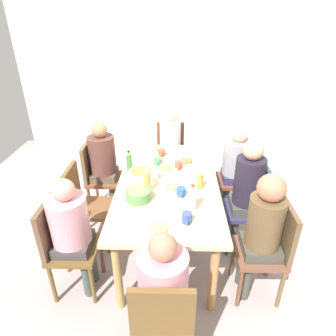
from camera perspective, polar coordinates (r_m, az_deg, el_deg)
ground_plane at (r=3.33m, az=0.00°, el=-14.18°), size 5.69×5.69×0.00m
wall_left at (r=4.99m, az=0.74°, el=17.10°), size 0.12×4.94×2.60m
dining_table at (r=2.91m, az=0.00°, el=-4.11°), size 1.80×0.97×0.77m
chair_0 at (r=3.11m, az=16.21°, el=-6.87°), size 0.40×0.40×0.90m
person_0 at (r=2.98m, az=15.03°, el=-3.58°), size 0.30×0.30×1.21m
chair_1 at (r=4.13m, az=0.45°, el=3.26°), size 0.40×0.40×0.90m
person_1 at (r=3.96m, az=0.44°, el=5.32°), size 0.30×0.30×1.19m
chair_2 at (r=3.61m, az=14.08°, el=-1.47°), size 0.40×0.40×0.90m
person_2 at (r=3.51m, az=12.95°, el=0.97°), size 0.32×0.32×1.12m
chair_3 at (r=2.66m, az=19.19°, el=-14.20°), size 0.40×0.40×0.90m
person_3 at (r=2.51m, az=17.89°, el=-10.83°), size 0.30×0.30×1.19m
chair_4 at (r=3.15m, az=-16.01°, el=-6.43°), size 0.40×0.40×0.90m
chair_5 at (r=2.70m, az=-19.54°, el=-13.54°), size 0.40×0.40×0.90m
person_5 at (r=2.56m, az=-18.21°, el=-10.84°), size 0.32×0.32×1.13m
chair_6 at (r=3.64m, az=-13.47°, el=-1.13°), size 0.40×0.40×0.90m
person_6 at (r=3.53m, az=-12.37°, el=1.50°), size 0.31×0.31×1.16m
chair_7 at (r=2.09m, az=-1.00°, el=-27.37°), size 0.40×0.40×0.90m
person_7 at (r=2.01m, az=-0.93°, el=-22.47°), size 0.31×0.31×1.13m
plate_0 at (r=2.74m, az=0.77°, el=-3.84°), size 0.22×0.22×0.04m
plate_1 at (r=3.51m, az=-1.73°, el=3.56°), size 0.24×0.24×0.04m
plate_2 at (r=3.23m, az=3.56°, el=1.30°), size 0.26×0.26×0.04m
plate_3 at (r=3.08m, az=-0.33°, el=-0.11°), size 0.25×0.25×0.04m
plate_4 at (r=2.27m, az=-1.63°, el=-11.66°), size 0.26×0.26×0.04m
bowl_0 at (r=2.58m, az=-5.77°, el=-5.06°), size 0.22×0.22×0.11m
bowl_1 at (r=2.90m, az=-5.03°, el=-1.22°), size 0.28×0.28×0.10m
cup_0 at (r=3.09m, az=2.03°, el=0.57°), size 0.12×0.08×0.08m
cup_1 at (r=2.32m, az=3.70°, el=-9.61°), size 0.12×0.08×0.09m
cup_2 at (r=3.02m, az=-5.52°, el=-0.22°), size 0.11×0.08×0.08m
cup_3 at (r=2.88m, az=-2.59°, el=-1.41°), size 0.11×0.07×0.10m
cup_4 at (r=3.38m, az=-1.23°, el=2.99°), size 0.12×0.08×0.07m
cup_5 at (r=3.16m, az=-2.03°, el=1.29°), size 0.12×0.09×0.09m
cup_6 at (r=2.65m, az=2.58°, el=-4.61°), size 0.12×0.09×0.07m
bottle_0 at (r=2.73m, az=6.20°, el=-2.37°), size 0.06×0.06×0.19m
bottle_1 at (r=2.65m, az=-4.08°, el=-2.54°), size 0.06×0.06×0.24m
bottle_2 at (r=2.41m, az=4.76°, el=-5.93°), size 0.06×0.06×0.25m
bottle_3 at (r=2.97m, az=-7.53°, el=0.91°), size 0.05×0.05×0.26m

